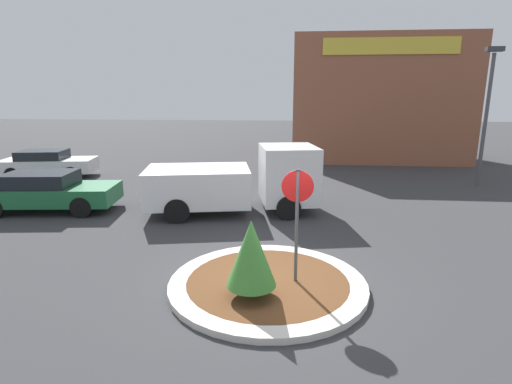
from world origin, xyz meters
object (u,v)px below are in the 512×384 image
Objects in this scene: utility_truck at (239,181)px; stop_sign at (297,208)px; parked_sedan_white at (47,163)px; light_pole at (487,106)px; parked_sedan_green at (47,191)px.

stop_sign is at bearing -81.37° from utility_truck.
light_pole is (20.53, -0.03, 2.84)m from parked_sedan_white.
light_pole reaches higher than stop_sign.
parked_sedan_green is 0.81× the size of light_pole.
utility_truck is 6.76m from parked_sedan_green.
utility_truck is 1.32× the size of parked_sedan_white.
light_pole reaches higher than parked_sedan_white.
parked_sedan_green is at bearing 173.54° from utility_truck.
utility_truck is at bearing 109.66° from stop_sign.
stop_sign is 0.52× the size of parked_sedan_green.
light_pole is (10.19, 5.13, 2.44)m from utility_truck.
parked_sedan_white is at bearing 142.42° from utility_truck.
utility_truck is 11.56m from parked_sedan_white.
utility_truck is at bearing -153.26° from light_pole.
light_pole is at bearing 11.59° from parked_sedan_green.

